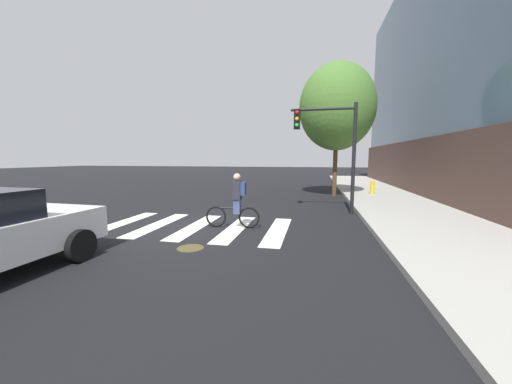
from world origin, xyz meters
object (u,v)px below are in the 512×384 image
object	(u,v)px
manhole_cover	(190,248)
cyclist	(236,201)
fire_hydrant	(372,187)
street_tree_near	(337,107)
traffic_light_near	(332,139)

from	to	relation	value
manhole_cover	cyclist	distance (m)	2.39
fire_hydrant	manhole_cover	bearing A→B (deg)	-119.91
cyclist	fire_hydrant	xyz separation A→B (m)	(5.53, 8.38, -0.31)
cyclist	street_tree_near	size ratio (longest dim) A/B	0.24
cyclist	street_tree_near	world-z (taller)	street_tree_near
fire_hydrant	street_tree_near	bearing A→B (deg)	-173.38
fire_hydrant	street_tree_near	distance (m)	4.85
fire_hydrant	traffic_light_near	bearing A→B (deg)	-115.58
manhole_cover	fire_hydrant	xyz separation A→B (m)	(6.07, 10.55, 0.53)
manhole_cover	cyclist	bearing A→B (deg)	76.05
street_tree_near	cyclist	bearing A→B (deg)	-113.01
manhole_cover	traffic_light_near	world-z (taller)	traffic_light_near
manhole_cover	traffic_light_near	xyz separation A→B (m)	(3.50, 5.18, 2.86)
traffic_light_near	street_tree_near	world-z (taller)	street_tree_near
manhole_cover	fire_hydrant	bearing A→B (deg)	60.09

